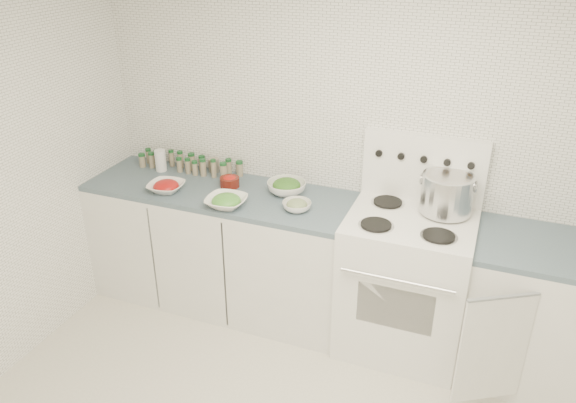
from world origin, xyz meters
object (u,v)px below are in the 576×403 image
Objects in this scene: stove at (405,279)px; stock_pot at (447,192)px; bowl_tomato at (166,186)px; bowl_snowpea at (226,201)px.

stove is 0.62m from stock_pot.
bowl_tomato is at bearing -174.87° from stove.
bowl_snowpea reaches higher than bowl_tomato.
stock_pot is 1.29× the size of bowl_tomato.
stock_pot reaches higher than bowl_tomato.
stove is at bearing -140.98° from stock_pot.
stove is 1.69m from bowl_tomato.
stove reaches higher than bowl_tomato.
stove is at bearing 10.18° from bowl_snowpea.
stock_pot is 1.36m from bowl_snowpea.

